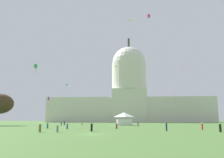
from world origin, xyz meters
name	(u,v)px	position (x,y,z in m)	size (l,w,h in m)	color
ground_plane	(91,134)	(0.00, 0.00, 0.00)	(800.00, 800.00, 0.00)	#42662D
capitol_building	(129,96)	(5.97, 161.83, 22.46)	(136.82, 29.57, 73.75)	beige
event_tent	(124,119)	(3.83, 60.35, 2.65)	(6.91, 7.65, 5.27)	white
person_grey_lawn_far_left	(57,129)	(-7.26, 5.58, 0.65)	(0.47, 0.47, 1.45)	gray
person_maroon_front_right	(117,126)	(2.79, 23.25, 0.69)	(0.54, 0.54, 1.54)	maroon
person_olive_near_tent	(40,128)	(-10.55, 5.42, 0.74)	(0.48, 0.48, 1.65)	olive
person_red_near_tree_west	(202,127)	(22.85, 18.41, 0.74)	(0.40, 0.40, 1.62)	red
person_denim_near_tree_east	(67,126)	(-9.32, 20.15, 0.68)	(0.43, 0.43, 1.52)	#3D5684
person_navy_back_center	(166,127)	(13.82, 12.51, 0.84)	(0.43, 0.43, 1.78)	navy
person_black_edge_east	(92,127)	(-1.47, 9.49, 0.79)	(0.54, 0.54, 1.74)	black
person_navy_front_left	(61,124)	(-21.54, 56.31, 0.73)	(0.42, 0.42, 1.59)	navy
person_white_edge_west	(203,124)	(28.79, 38.00, 0.85)	(0.39, 0.39, 1.81)	silver
person_purple_mid_right	(138,124)	(9.00, 44.93, 0.81)	(0.54, 0.54, 1.76)	#703D93
person_teal_lawn_far_right	(48,126)	(-15.59, 23.65, 0.66)	(0.59, 0.59, 1.49)	#1E757A
person_black_deep_crowd	(220,128)	(23.21, 8.47, 0.77)	(0.50, 0.50, 1.71)	black
person_black_mid_left	(64,123)	(-21.08, 59.21, 0.81)	(0.48, 0.48, 1.78)	black
person_olive_back_right	(82,123)	(-12.50, 53.90, 0.82)	(0.39, 0.39, 1.75)	olive
kite_yellow_high	(130,20)	(6.96, 58.10, 44.90)	(1.77, 1.04, 0.21)	yellow
kite_orange_low	(174,92)	(25.76, 66.07, 14.43)	(1.45, 1.11, 4.28)	orange
kite_green_mid	(36,66)	(-23.01, 31.34, 18.82)	(1.41, 1.37, 2.90)	green
kite_lime_high	(116,67)	(-2.26, 105.12, 34.93)	(1.00, 0.35, 3.75)	#8CD133
kite_violet_low	(49,99)	(-27.23, 56.19, 10.59)	(0.96, 0.52, 4.22)	purple
kite_magenta_high	(149,16)	(14.36, 52.10, 43.93)	(1.29, 1.29, 4.38)	#D1339E
kite_turquoise_mid	(67,85)	(-32.46, 102.03, 23.67)	(1.28, 1.29, 3.70)	teal
kite_pink_mid	(183,68)	(35.24, 88.03, 30.00)	(0.46, 0.94, 3.30)	pink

